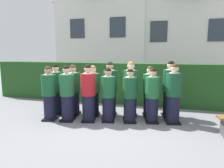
# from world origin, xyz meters

# --- Properties ---
(ground_plane) EXTENTS (60.00, 60.00, 0.00)m
(ground_plane) POSITION_xyz_m (0.00, 0.00, 0.00)
(ground_plane) COLOR slate
(student_front_row_0) EXTENTS (0.45, 0.52, 1.59)m
(student_front_row_0) POSITION_xyz_m (-1.74, -0.35, 0.76)
(student_front_row_0) COLOR black
(student_front_row_0) RESTS_ON ground
(student_front_row_1) EXTENTS (0.45, 0.52, 1.61)m
(student_front_row_1) POSITION_xyz_m (-1.20, -0.27, 0.77)
(student_front_row_1) COLOR black
(student_front_row_1) RESTS_ON ground
(student_in_red_blazer) EXTENTS (0.48, 0.55, 1.65)m
(student_in_red_blazer) POSITION_xyz_m (-0.59, -0.14, 0.78)
(student_in_red_blazer) COLOR black
(student_in_red_blazer) RESTS_ON ground
(student_front_row_3) EXTENTS (0.46, 0.53, 1.55)m
(student_front_row_3) POSITION_xyz_m (-0.04, -0.01, 0.74)
(student_front_row_3) COLOR black
(student_front_row_3) RESTS_ON ground
(student_front_row_4) EXTENTS (0.46, 0.53, 1.53)m
(student_front_row_4) POSITION_xyz_m (0.57, 0.09, 0.73)
(student_front_row_4) COLOR black
(student_front_row_4) RESTS_ON ground
(student_front_row_5) EXTENTS (0.44, 0.51, 1.55)m
(student_front_row_5) POSITION_xyz_m (1.19, 0.24, 0.74)
(student_front_row_5) COLOR black
(student_front_row_5) RESTS_ON ground
(student_front_row_6) EXTENTS (0.49, 0.57, 1.68)m
(student_front_row_6) POSITION_xyz_m (1.76, 0.35, 0.80)
(student_front_row_6) COLOR black
(student_front_row_6) RESTS_ON ground
(student_rear_row_0) EXTENTS (0.46, 0.55, 1.61)m
(student_rear_row_0) POSITION_xyz_m (-1.83, 0.20, 0.77)
(student_rear_row_0) COLOR black
(student_rear_row_0) RESTS_ON ground
(student_rear_row_1) EXTENTS (0.45, 0.54, 1.60)m
(student_rear_row_1) POSITION_xyz_m (-1.28, 0.31, 0.76)
(student_rear_row_1) COLOR black
(student_rear_row_1) RESTS_ON ground
(student_rear_row_2) EXTENTS (0.46, 0.54, 1.58)m
(student_rear_row_2) POSITION_xyz_m (-0.66, 0.42, 0.75)
(student_rear_row_2) COLOR black
(student_rear_row_2) RESTS_ON ground
(student_rear_row_3) EXTENTS (0.46, 0.54, 1.70)m
(student_rear_row_3) POSITION_xyz_m (-0.14, 0.52, 0.81)
(student_rear_row_3) COLOR black
(student_rear_row_3) RESTS_ON ground
(student_rear_row_4) EXTENTS (0.48, 0.57, 1.71)m
(student_rear_row_4) POSITION_xyz_m (0.49, 0.66, 0.81)
(student_rear_row_4) COLOR black
(student_rear_row_4) RESTS_ON ground
(student_rear_row_5) EXTENTS (0.47, 0.54, 1.57)m
(student_rear_row_5) POSITION_xyz_m (1.06, 0.79, 0.75)
(student_rear_row_5) COLOR black
(student_rear_row_5) RESTS_ON ground
(student_rear_row_6) EXTENTS (0.52, 0.59, 1.73)m
(student_rear_row_6) POSITION_xyz_m (1.66, 0.88, 0.83)
(student_rear_row_6) COLOR black
(student_rear_row_6) RESTS_ON ground
(hedge) EXTENTS (11.27, 0.70, 1.57)m
(hedge) POSITION_xyz_m (0.00, 2.24, 0.79)
(hedge) COLOR #214C1E
(hedge) RESTS_ON ground
(school_building_main) EXTENTS (5.70, 4.04, 7.02)m
(school_building_main) POSITION_xyz_m (-2.40, 7.61, 3.59)
(school_building_main) COLOR silver
(school_building_main) RESTS_ON ground
(school_building_annex) EXTENTS (6.74, 3.73, 6.87)m
(school_building_annex) POSITION_xyz_m (2.45, 7.64, 3.52)
(school_building_annex) COLOR silver
(school_building_annex) RESTS_ON ground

